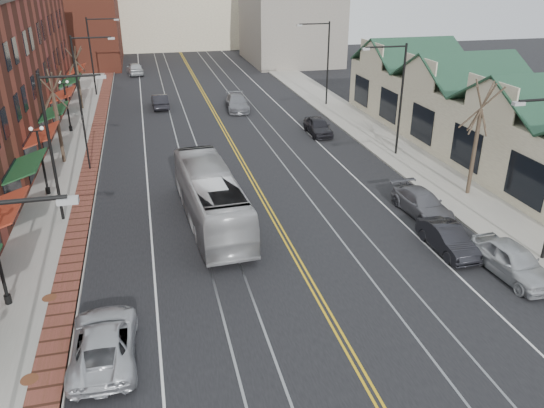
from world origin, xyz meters
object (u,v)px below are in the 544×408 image
parked_car_a (513,261)px  parked_suv (104,342)px  transit_bus (211,197)px  parked_car_c (422,203)px  parked_car_d (318,126)px  parked_car_b (448,239)px

parked_car_a → parked_suv: bearing=-179.5°
transit_bus → parked_car_c: transit_bus is taller
parked_car_d → parked_car_c: bearing=-85.8°
parked_car_a → parked_car_d: 23.43m
parked_car_a → parked_car_b: (-1.64, 2.81, -0.11)m
parked_car_b → parked_car_c: 4.28m
parked_car_c → parked_car_a: bearing=-87.6°
parked_suv → parked_car_a: 17.92m
parked_car_b → parked_car_c: (0.84, 4.20, 0.01)m
parked_suv → parked_car_c: (17.06, 8.40, -0.01)m
parked_car_c → transit_bus: bearing=167.4°
parked_car_a → parked_car_c: size_ratio=0.97×
parked_suv → parked_car_d: (16.22, 24.77, 0.04)m
parked_suv → parked_car_d: parked_car_d is taller
parked_car_a → parked_car_d: (-1.64, 23.37, -0.05)m
parked_car_b → parked_suv: bearing=-166.0°
parked_suv → parked_car_b: bearing=-164.9°
parked_suv → parked_car_b: size_ratio=1.22×
parked_suv → parked_car_b: parked_suv is taller
parked_car_b → parked_car_d: bearing=89.5°
transit_bus → parked_car_a: transit_bus is taller
parked_suv → transit_bus: bearing=-116.8°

